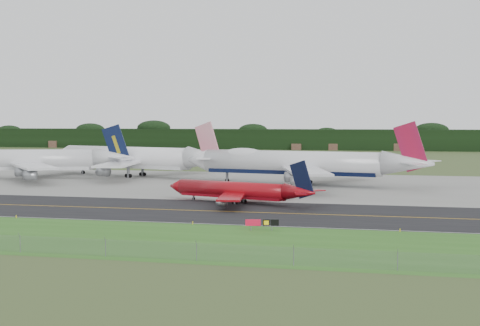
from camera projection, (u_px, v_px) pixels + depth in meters
name	position (u px, v px, depth m)	size (l,w,h in m)	color
ground	(238.00, 209.00, 129.85)	(600.00, 600.00, 0.00)	#2F431F
grass_verge	(182.00, 240.00, 95.80)	(400.00, 30.00, 0.01)	#2C601C
taxiway	(233.00, 212.00, 125.95)	(400.00, 32.00, 0.02)	black
apron	(281.00, 185.00, 179.46)	(400.00, 78.00, 0.01)	gray
taxiway_centreline	(233.00, 212.00, 125.95)	(400.00, 0.40, 0.00)	orange
taxiway_edge_line	(211.00, 224.00, 110.87)	(400.00, 0.25, 0.00)	silver
perimeter_fence	(150.00, 250.00, 83.08)	(320.00, 0.10, 320.00)	slate
horizon_treeline	(342.00, 140.00, 395.80)	(700.00, 25.00, 12.00)	black
jet_ba_747	(299.00, 163.00, 177.81)	(67.89, 55.61, 17.11)	silver
jet_red_737	(239.00, 191.00, 138.89)	(34.19, 27.19, 9.42)	maroon
jet_navy_gold	(29.00, 161.00, 197.79)	(61.67, 52.54, 16.16)	silver
jet_star_tail	(135.00, 158.00, 204.26)	(63.32, 51.76, 16.97)	white
taxiway_sign	(262.00, 223.00, 104.33)	(5.14, 1.35, 1.74)	slate
edge_marker_left	(16.00, 217.00, 117.78)	(0.16, 0.16, 0.50)	yellow
edge_marker_center	(193.00, 223.00, 110.53)	(0.16, 0.16, 0.50)	yellow
edge_marker_right	(400.00, 230.00, 103.08)	(0.16, 0.16, 0.50)	yellow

